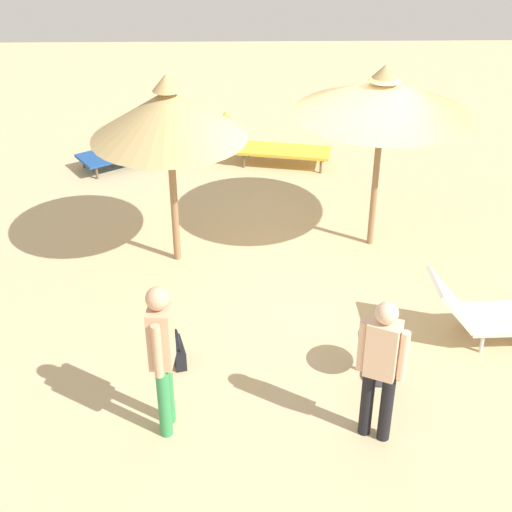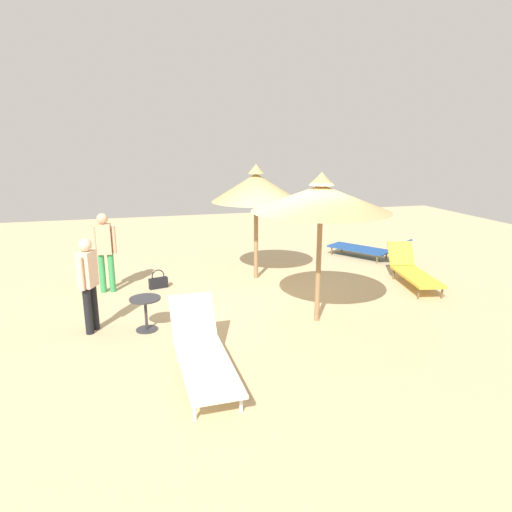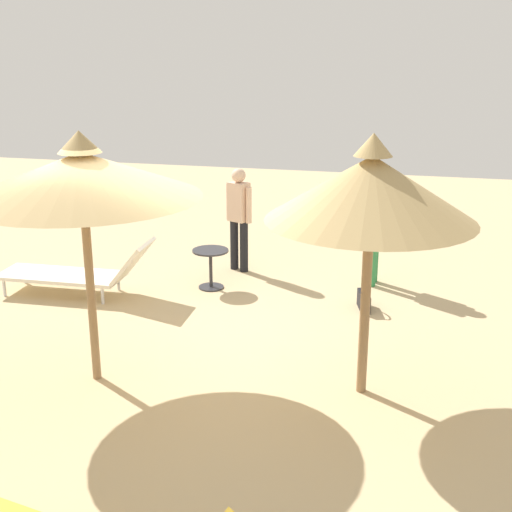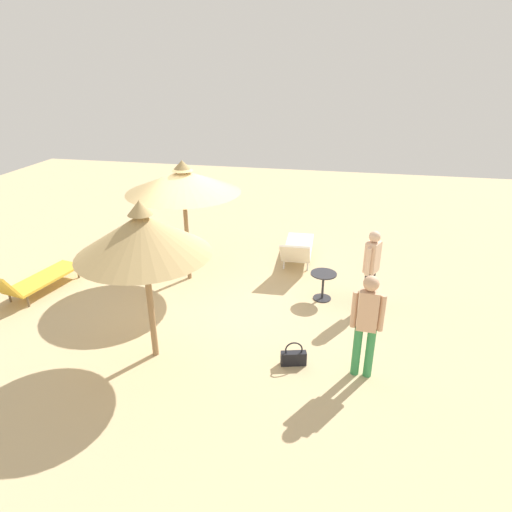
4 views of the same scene
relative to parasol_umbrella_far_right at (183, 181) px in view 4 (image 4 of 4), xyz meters
The scene contains 9 objects.
ground 2.50m from the parasol_umbrella_far_right, 134.40° to the right, with size 24.00×24.00×0.10m, color tan.
parasol_umbrella_far_right is the anchor object (origin of this frame).
parasol_umbrella_back 2.84m from the parasol_umbrella_far_right, behind, with size 2.06×2.06×2.69m.
lounge_chair_far_left 3.27m from the parasol_umbrella_far_right, 59.26° to the right, with size 2.27×0.73×0.84m.
lounge_chair_center 3.73m from the parasol_umbrella_far_right, 115.45° to the left, with size 2.06×0.97×0.83m.
person_standing_near_right 4.16m from the parasol_umbrella_far_right, 98.05° to the right, with size 0.45×0.33×1.64m.
person_standing_near_left 4.77m from the parasol_umbrella_far_right, 125.31° to the right, with size 0.24×0.48×1.73m.
handbag 4.31m from the parasol_umbrella_far_right, 134.36° to the right, with size 0.22×0.43×0.43m.
side_table_round 3.55m from the parasol_umbrella_far_right, 96.84° to the right, with size 0.53×0.53×0.59m.
Camera 4 is at (-7.74, -2.53, 4.52)m, focal length 30.81 mm.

